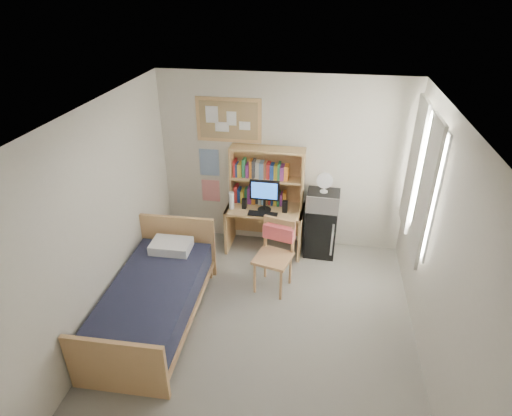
% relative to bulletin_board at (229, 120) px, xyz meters
% --- Properties ---
extents(floor, '(3.60, 4.20, 0.02)m').
position_rel_bulletin_board_xyz_m(floor, '(0.78, -2.08, -1.93)').
color(floor, gray).
rests_on(floor, ground).
extents(ceiling, '(3.60, 4.20, 0.02)m').
position_rel_bulletin_board_xyz_m(ceiling, '(0.78, -2.08, 0.68)').
color(ceiling, white).
rests_on(ceiling, wall_back).
extents(wall_back, '(3.60, 0.04, 2.60)m').
position_rel_bulletin_board_xyz_m(wall_back, '(0.78, 0.02, -0.62)').
color(wall_back, beige).
rests_on(wall_back, floor).
extents(wall_left, '(0.04, 4.20, 2.60)m').
position_rel_bulletin_board_xyz_m(wall_left, '(-1.02, -2.08, -0.62)').
color(wall_left, beige).
rests_on(wall_left, floor).
extents(wall_right, '(0.04, 4.20, 2.60)m').
position_rel_bulletin_board_xyz_m(wall_right, '(2.58, -2.08, -0.62)').
color(wall_right, beige).
rests_on(wall_right, floor).
extents(window_unit, '(0.10, 1.40, 1.70)m').
position_rel_bulletin_board_xyz_m(window_unit, '(2.53, -0.88, -0.32)').
color(window_unit, white).
rests_on(window_unit, wall_right).
extents(curtain_left, '(0.04, 0.55, 1.70)m').
position_rel_bulletin_board_xyz_m(curtain_left, '(2.50, -1.28, -0.32)').
color(curtain_left, beige).
rests_on(curtain_left, wall_right).
extents(curtain_right, '(0.04, 0.55, 1.70)m').
position_rel_bulletin_board_xyz_m(curtain_right, '(2.50, -0.48, -0.32)').
color(curtain_right, beige).
rests_on(curtain_right, wall_right).
extents(bulletin_board, '(0.94, 0.03, 0.64)m').
position_rel_bulletin_board_xyz_m(bulletin_board, '(0.00, 0.00, 0.00)').
color(bulletin_board, '#A08354').
rests_on(bulletin_board, wall_back).
extents(poster_wave, '(0.30, 0.01, 0.42)m').
position_rel_bulletin_board_xyz_m(poster_wave, '(-0.32, 0.01, -0.67)').
color(poster_wave, '#255496').
rests_on(poster_wave, wall_back).
extents(poster_japan, '(0.28, 0.01, 0.36)m').
position_rel_bulletin_board_xyz_m(poster_japan, '(-0.32, 0.01, -1.14)').
color(poster_japan, red).
rests_on(poster_japan, wall_back).
extents(desk, '(1.14, 0.59, 0.71)m').
position_rel_bulletin_board_xyz_m(desk, '(0.57, -0.29, -1.57)').
color(desk, tan).
rests_on(desk, floor).
extents(desk_chair, '(0.60, 0.60, 0.99)m').
position_rel_bulletin_board_xyz_m(desk_chair, '(0.82, -1.21, -1.43)').
color(desk_chair, tan).
rests_on(desk_chair, floor).
extents(mini_fridge, '(0.47, 0.47, 0.76)m').
position_rel_bulletin_board_xyz_m(mini_fridge, '(1.41, -0.24, -1.54)').
color(mini_fridge, black).
rests_on(mini_fridge, floor).
extents(bed, '(1.03, 2.01, 0.55)m').
position_rel_bulletin_board_xyz_m(bed, '(-0.50, -2.08, -1.65)').
color(bed, '#1B1E31').
rests_on(bed, floor).
extents(hutch, '(1.08, 0.30, 0.88)m').
position_rel_bulletin_board_xyz_m(hutch, '(0.58, -0.14, -0.77)').
color(hutch, tan).
rests_on(hutch, desk).
extents(monitor, '(0.43, 0.04, 0.46)m').
position_rel_bulletin_board_xyz_m(monitor, '(0.57, -0.35, -0.99)').
color(monitor, black).
rests_on(monitor, desk).
extents(keyboard, '(0.43, 0.15, 0.02)m').
position_rel_bulletin_board_xyz_m(keyboard, '(0.57, -0.49, -1.20)').
color(keyboard, black).
rests_on(keyboard, desk).
extents(speaker_left, '(0.07, 0.07, 0.15)m').
position_rel_bulletin_board_xyz_m(speaker_left, '(0.27, -0.34, -1.14)').
color(speaker_left, black).
rests_on(speaker_left, desk).
extents(speaker_right, '(0.07, 0.07, 0.18)m').
position_rel_bulletin_board_xyz_m(speaker_right, '(0.87, -0.35, -1.13)').
color(speaker_right, black).
rests_on(speaker_right, desk).
extents(water_bottle, '(0.08, 0.08, 0.26)m').
position_rel_bulletin_board_xyz_m(water_bottle, '(0.09, -0.37, -1.08)').
color(water_bottle, white).
rests_on(water_bottle, desk).
extents(hoodie, '(0.43, 0.22, 0.20)m').
position_rel_bulletin_board_xyz_m(hoodie, '(0.87, -1.02, -1.16)').
color(hoodie, '#FF6163').
rests_on(hoodie, desk_chair).
extents(microwave, '(0.47, 0.37, 0.27)m').
position_rel_bulletin_board_xyz_m(microwave, '(1.41, -0.26, -1.02)').
color(microwave, silver).
rests_on(microwave, mini_fridge).
extents(desk_fan, '(0.23, 0.23, 0.28)m').
position_rel_bulletin_board_xyz_m(desk_fan, '(1.41, -0.26, -0.75)').
color(desk_fan, white).
rests_on(desk_fan, microwave).
extents(pillow, '(0.52, 0.37, 0.12)m').
position_rel_bulletin_board_xyz_m(pillow, '(-0.51, -1.33, -1.31)').
color(pillow, white).
rests_on(pillow, bed).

